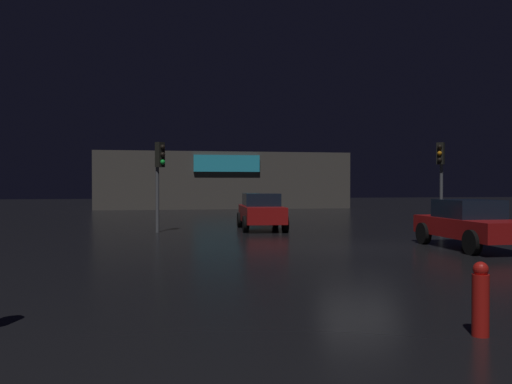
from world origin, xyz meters
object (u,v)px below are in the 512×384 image
object	(u,v)px
traffic_signal_opposite	(441,167)
fire_hydrant	(481,299)
store_building	(220,181)
car_far	(470,223)
traffic_signal_cross_left	(159,168)
car_near	(261,211)

from	to	relation	value
traffic_signal_opposite	fire_hydrant	distance (m)	18.75
traffic_signal_opposite	store_building	bearing A→B (deg)	107.29
car_far	fire_hydrant	size ratio (longest dim) A/B	4.39
store_building	traffic_signal_cross_left	size ratio (longest dim) A/B	5.57
car_near	fire_hydrant	distance (m)	16.72
store_building	fire_hydrant	distance (m)	40.85
car_near	fire_hydrant	bearing A→B (deg)	-90.85
traffic_signal_opposite	car_near	distance (m)	8.63
traffic_signal_cross_left	car_far	distance (m)	12.07
traffic_signal_cross_left	fire_hydrant	size ratio (longest dim) A/B	3.80
car_near	traffic_signal_opposite	bearing A→B (deg)	-1.64
car_far	fire_hydrant	world-z (taller)	car_far
store_building	traffic_signal_cross_left	distance (m)	25.37
car_far	fire_hydrant	distance (m)	10.28
traffic_signal_cross_left	fire_hydrant	bearing A→B (deg)	-75.41
traffic_signal_cross_left	car_near	size ratio (longest dim) A/B	0.89
traffic_signal_cross_left	fire_hydrant	distance (m)	16.65
store_building	car_near	bearing A→B (deg)	-91.98
store_building	car_far	xyz separation A→B (m)	(4.26, -32.02, -1.54)
car_near	car_far	size ratio (longest dim) A/B	0.97
traffic_signal_opposite	traffic_signal_cross_left	distance (m)	12.82
car_near	car_far	xyz separation A→B (m)	(5.09, -7.94, -0.05)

